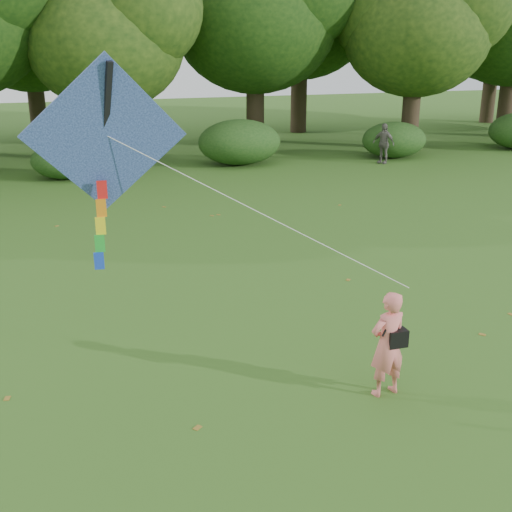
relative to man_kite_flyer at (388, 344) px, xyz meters
name	(u,v)px	position (x,y,z in m)	size (l,w,h in m)	color
ground	(377,377)	(0.13, 0.48, -0.82)	(100.00, 100.00, 0.00)	#265114
man_kite_flyer	(388,344)	(0.00, 0.00, 0.00)	(0.60, 0.39, 1.63)	#F27771
bystander_right	(383,143)	(9.01, 16.79, 0.03)	(0.99, 0.41, 1.69)	slate
crossbody_bag	(396,337)	(0.12, -0.03, 0.11)	(0.43, 0.20, 0.68)	black
flying_kite	(106,139)	(-3.67, 1.53, 2.93)	(5.06, 1.99, 3.21)	#23309A
tree_line	(180,26)	(1.80, 23.36, 4.79)	(54.70, 15.30, 9.48)	#3A2D1E
shrub_band	(152,150)	(-0.59, 18.08, 0.04)	(39.15, 3.22, 1.88)	#264919
fallen_leaves	(248,260)	(-0.15, 6.42, -0.81)	(9.70, 12.33, 0.01)	olive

